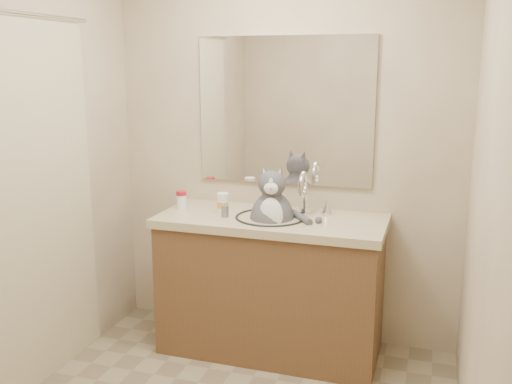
{
  "coord_description": "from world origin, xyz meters",
  "views": [
    {
      "loc": [
        0.91,
        -2.16,
        1.72
      ],
      "look_at": [
        0.01,
        0.65,
        1.07
      ],
      "focal_mm": 40.0,
      "sensor_mm": 36.0,
      "label": 1
    }
  ],
  "objects_px": {
    "pill_bottle_redcap": "(182,200)",
    "grey_canister": "(225,211)",
    "pill_bottle_orange": "(223,203)",
    "cat": "(272,216)"
  },
  "relations": [
    {
      "from": "pill_bottle_orange",
      "to": "grey_canister",
      "type": "height_order",
      "value": "pill_bottle_orange"
    },
    {
      "from": "pill_bottle_orange",
      "to": "grey_canister",
      "type": "distance_m",
      "value": 0.11
    },
    {
      "from": "pill_bottle_orange",
      "to": "grey_canister",
      "type": "relative_size",
      "value": 1.73
    },
    {
      "from": "pill_bottle_redcap",
      "to": "grey_canister",
      "type": "distance_m",
      "value": 0.35
    },
    {
      "from": "cat",
      "to": "grey_canister",
      "type": "bearing_deg",
      "value": -179.98
    },
    {
      "from": "cat",
      "to": "grey_canister",
      "type": "xyz_separation_m",
      "value": [
        -0.27,
        -0.06,
        0.02
      ]
    },
    {
      "from": "cat",
      "to": "pill_bottle_redcap",
      "type": "distance_m",
      "value": 0.61
    },
    {
      "from": "pill_bottle_orange",
      "to": "grey_canister",
      "type": "bearing_deg",
      "value": -62.27
    },
    {
      "from": "pill_bottle_redcap",
      "to": "pill_bottle_orange",
      "type": "bearing_deg",
      "value": -3.48
    },
    {
      "from": "pill_bottle_redcap",
      "to": "pill_bottle_orange",
      "type": "distance_m",
      "value": 0.28
    }
  ]
}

